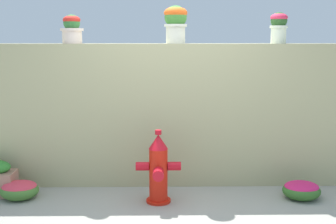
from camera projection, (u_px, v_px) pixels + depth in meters
ground_plane at (174, 210)px, 4.85m from camera, size 24.00×24.00×0.00m
stone_wall at (172, 115)px, 5.66m from camera, size 5.79×0.36×1.80m
potted_plant_1 at (72, 28)px, 5.44m from camera, size 0.28×0.28×0.35m
potted_plant_2 at (176, 21)px, 5.46m from camera, size 0.29×0.29×0.46m
potted_plant_3 at (279, 25)px, 5.48m from camera, size 0.22×0.22×0.38m
fire_hydrant at (158, 170)px, 5.03m from camera, size 0.51×0.41×0.85m
flower_bush_left at (301, 190)px, 5.19m from camera, size 0.44×0.40×0.22m
flower_bush_right at (19, 189)px, 5.19m from camera, size 0.45×0.40×0.22m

